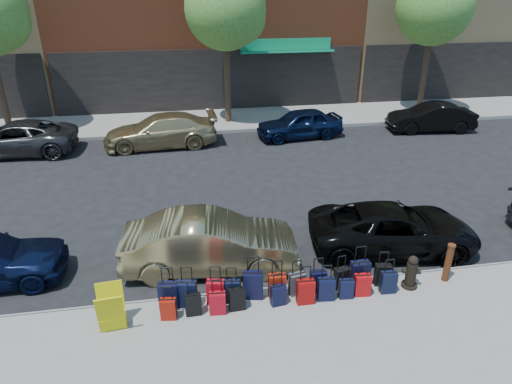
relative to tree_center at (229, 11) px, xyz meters
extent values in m
plane|color=black|center=(-0.64, -9.50, -5.41)|extent=(120.00, 120.00, 0.00)
cube|color=gray|center=(-0.64, -16.00, -5.34)|extent=(60.00, 4.00, 0.15)
cube|color=gray|center=(-0.64, 0.50, -5.34)|extent=(60.00, 4.00, 0.15)
cube|color=gray|center=(-0.64, -13.98, -5.34)|extent=(60.00, 0.08, 0.15)
cube|color=gray|center=(-0.64, -1.52, -5.34)|extent=(60.00, 0.08, 0.15)
cube|color=black|center=(-0.64, 2.45, -3.71)|extent=(16.66, 0.15, 3.40)
cube|color=#0E8257|center=(3.36, 2.10, -2.21)|extent=(5.00, 0.91, 0.27)
cube|color=#0E8257|center=(3.36, 2.40, -1.86)|extent=(5.00, 0.10, 0.60)
cube|color=black|center=(15.36, 2.45, -3.71)|extent=(14.70, 0.15, 3.40)
cylinder|color=black|center=(-0.14, 0.00, -2.86)|extent=(0.30, 0.30, 4.80)
sphere|color=#407326|center=(-0.14, 0.00, 0.11)|extent=(3.80, 3.80, 3.80)
sphere|color=#407326|center=(0.46, 0.00, -0.27)|extent=(2.58, 2.58, 2.58)
cylinder|color=black|center=(10.36, 0.00, -2.86)|extent=(0.30, 0.30, 4.80)
sphere|color=#407326|center=(10.36, 0.00, 0.11)|extent=(3.80, 3.80, 3.80)
sphere|color=#407326|center=(10.96, 0.00, -0.27)|extent=(2.58, 2.58, 2.58)
cube|color=black|center=(-3.12, -14.27, -4.95)|extent=(0.45, 0.28, 0.63)
cylinder|color=black|center=(-3.12, -14.27, -4.26)|extent=(0.24, 0.06, 0.03)
cube|color=black|center=(-2.70, -14.30, -4.95)|extent=(0.46, 0.31, 0.63)
cylinder|color=black|center=(-2.70, -14.30, -4.27)|extent=(0.24, 0.08, 0.03)
cube|color=#B10B17|center=(-2.07, -14.31, -4.97)|extent=(0.43, 0.29, 0.59)
cylinder|color=black|center=(-2.07, -14.31, -4.32)|extent=(0.22, 0.08, 0.03)
cube|color=black|center=(-1.71, -14.31, -4.99)|extent=(0.39, 0.24, 0.55)
cylinder|color=black|center=(-1.71, -14.31, -4.39)|extent=(0.21, 0.06, 0.03)
cube|color=black|center=(-1.21, -14.26, -4.93)|extent=(0.48, 0.32, 0.67)
cylinder|color=black|center=(-1.21, -14.26, -4.20)|extent=(0.25, 0.08, 0.03)
cube|color=maroon|center=(-0.66, -14.33, -4.97)|extent=(0.40, 0.23, 0.59)
cylinder|color=black|center=(-0.66, -14.33, -4.33)|extent=(0.22, 0.04, 0.03)
cube|color=#3B3B41|center=(-0.18, -14.30, -4.99)|extent=(0.40, 0.27, 0.55)
cylinder|color=black|center=(-0.18, -14.30, -4.39)|extent=(0.21, 0.07, 0.03)
cube|color=black|center=(0.32, -14.30, -4.99)|extent=(0.37, 0.21, 0.55)
cylinder|color=black|center=(0.32, -14.30, -4.39)|extent=(0.21, 0.04, 0.03)
cube|color=black|center=(0.92, -14.25, -4.99)|extent=(0.39, 0.26, 0.53)
cylinder|color=black|center=(0.92, -14.25, -4.42)|extent=(0.20, 0.07, 0.03)
cube|color=black|center=(1.36, -14.25, -4.93)|extent=(0.45, 0.26, 0.66)
cylinder|color=black|center=(1.36, -14.25, -4.22)|extent=(0.25, 0.04, 0.03)
cube|color=black|center=(1.92, -14.30, -4.99)|extent=(0.40, 0.26, 0.55)
cylinder|color=black|center=(1.92, -14.30, -4.39)|extent=(0.21, 0.07, 0.03)
cube|color=maroon|center=(-3.13, -14.66, -5.02)|extent=(0.36, 0.24, 0.49)
cylinder|color=black|center=(-3.13, -14.66, -4.48)|extent=(0.19, 0.06, 0.03)
cube|color=black|center=(-2.59, -14.61, -5.01)|extent=(0.35, 0.21, 0.50)
cylinder|color=black|center=(-2.59, -14.61, -4.46)|extent=(0.19, 0.04, 0.03)
cube|color=#A20A17|center=(-2.06, -14.66, -5.00)|extent=(0.37, 0.23, 0.53)
cylinder|color=black|center=(-2.06, -14.66, -4.43)|extent=(0.20, 0.05, 0.03)
cube|color=black|center=(-1.62, -14.60, -5.00)|extent=(0.36, 0.23, 0.52)
cylinder|color=black|center=(-1.62, -14.60, -4.44)|extent=(0.20, 0.05, 0.03)
cube|color=black|center=(-0.69, -14.60, -5.02)|extent=(0.35, 0.23, 0.49)
cylinder|color=black|center=(-0.69, -14.60, -4.48)|extent=(0.19, 0.06, 0.03)
cube|color=#910A09|center=(-0.07, -14.64, -4.97)|extent=(0.40, 0.23, 0.58)
cylinder|color=black|center=(-0.07, -14.64, -4.34)|extent=(0.22, 0.04, 0.03)
cube|color=black|center=(0.42, -14.61, -4.99)|extent=(0.39, 0.25, 0.55)
cylinder|color=black|center=(0.42, -14.61, -4.39)|extent=(0.21, 0.05, 0.03)
cube|color=black|center=(0.90, -14.63, -5.02)|extent=(0.33, 0.21, 0.47)
cylinder|color=black|center=(0.90, -14.63, -4.51)|extent=(0.18, 0.04, 0.03)
cube|color=#B00B0D|center=(1.30, -14.59, -4.99)|extent=(0.38, 0.24, 0.54)
cylinder|color=black|center=(1.30, -14.59, -4.41)|extent=(0.21, 0.05, 0.03)
cube|color=black|center=(1.94, -14.59, -4.99)|extent=(0.37, 0.23, 0.54)
cylinder|color=black|center=(1.94, -14.59, -4.41)|extent=(0.21, 0.04, 0.03)
cylinder|color=black|center=(2.55, -14.48, -5.23)|extent=(0.38, 0.38, 0.06)
cylinder|color=black|center=(2.55, -14.48, -4.90)|extent=(0.25, 0.25, 0.59)
sphere|color=black|center=(2.55, -14.48, -4.53)|extent=(0.23, 0.23, 0.23)
cylinder|color=black|center=(2.55, -14.48, -4.84)|extent=(0.43, 0.21, 0.11)
cylinder|color=#38190C|center=(3.53, -14.40, -4.77)|extent=(0.16, 0.16, 0.98)
cylinder|color=#38190C|center=(3.53, -14.40, -4.28)|extent=(0.19, 0.19, 0.04)
cube|color=#CFC60B|center=(-4.26, -14.94, -4.77)|extent=(0.57, 0.30, 0.98)
cube|color=#CFC60B|center=(-4.30, -14.59, -4.77)|extent=(0.57, 0.30, 0.98)
cube|color=#CFC60B|center=(-4.28, -14.77, -4.91)|extent=(0.58, 0.41, 0.02)
imported|color=#9D9060|center=(-2.05, -12.67, -4.68)|extent=(4.57, 1.93, 1.47)
imported|color=black|center=(2.96, -12.60, -4.78)|extent=(4.81, 2.68, 1.27)
imported|color=#37383A|center=(-9.54, -2.84, -4.72)|extent=(5.06, 2.49, 1.38)
imported|color=tan|center=(-3.47, -2.89, -4.70)|extent=(5.01, 2.22, 1.43)
imported|color=#0B1632|center=(2.88, -2.77, -4.73)|extent=(4.16, 2.08, 1.36)
imported|color=black|center=(9.45, -2.84, -4.74)|extent=(4.22, 1.83, 1.35)
camera|label=1|loc=(-2.58, -22.65, 1.47)|focal=32.00mm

